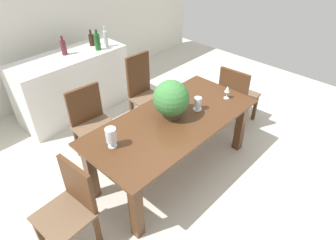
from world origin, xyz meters
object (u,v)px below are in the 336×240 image
object	(u,v)px
wine_glass	(227,90)
kitchen_counter	(73,85)
chair_head_end	(71,205)
wine_bottle_dark	(91,40)
chair_foot_end	(236,94)
wine_bottle_amber	(97,42)
dining_table	(173,130)
crystal_vase_left	(198,103)
crystal_vase_center_near	(111,136)
chair_far_left	(90,119)
wine_bottle_green	(106,39)
flower_centerpiece	(171,99)
wine_bottle_clear	(64,47)
chair_far_right	(143,89)

from	to	relation	value
wine_glass	kitchen_counter	size ratio (longest dim) A/B	0.10
chair_head_end	wine_bottle_dark	world-z (taller)	wine_bottle_dark
chair_foot_end	kitchen_counter	size ratio (longest dim) A/B	0.55
chair_foot_end	wine_bottle_amber	bearing A→B (deg)	23.73
dining_table	chair_foot_end	size ratio (longest dim) A/B	2.22
crystal_vase_left	wine_bottle_amber	distance (m)	1.88
crystal_vase_center_near	wine_glass	xyz separation A→B (m)	(1.49, -0.29, -0.01)
chair_foot_end	crystal_vase_left	distance (m)	1.01
crystal_vase_left	chair_far_left	bearing A→B (deg)	127.11
kitchen_counter	dining_table	bearing A→B (deg)	-87.98
crystal_vase_center_near	wine_bottle_dark	distance (m)	2.19
wine_glass	wine_bottle_green	world-z (taller)	wine_bottle_green
crystal_vase_left	wine_bottle_amber	world-z (taller)	wine_bottle_amber
flower_centerpiece	crystal_vase_left	distance (m)	0.36
kitchen_counter	wine_bottle_dark	distance (m)	0.72
dining_table	chair_far_left	size ratio (longest dim) A/B	2.19
wine_glass	kitchen_counter	bearing A→B (deg)	111.55
flower_centerpiece	wine_bottle_amber	distance (m)	1.77
chair_head_end	wine_glass	xyz separation A→B (m)	(2.07, -0.18, 0.36)
chair_head_end	wine_bottle_clear	size ratio (longest dim) A/B	3.29
chair_far_right	wine_bottle_clear	distance (m)	1.24
wine_bottle_clear	flower_centerpiece	bearing A→B (deg)	-87.01
chair_far_left	kitchen_counter	world-z (taller)	kitchen_counter
wine_bottle_green	wine_bottle_dark	world-z (taller)	wine_bottle_green
kitchen_counter	chair_head_end	bearing A→B (deg)	-122.32
wine_glass	wine_bottle_clear	xyz separation A→B (m)	(-0.84, 2.16, 0.18)
wine_glass	wine_bottle_clear	world-z (taller)	wine_bottle_clear
chair_far_left	wine_bottle_dark	xyz separation A→B (m)	(0.83, 1.04, 0.51)
crystal_vase_left	wine_bottle_dark	bearing A→B (deg)	88.43
flower_centerpiece	kitchen_counter	bearing A→B (deg)	93.03
crystal_vase_left	wine_glass	size ratio (longest dim) A/B	0.93
dining_table	wine_bottle_amber	bearing A→B (deg)	78.77
wine_bottle_clear	chair_far_right	bearing A→B (deg)	-62.84
wine_bottle_clear	wine_bottle_amber	world-z (taller)	wine_bottle_amber
flower_centerpiece	wine_bottle_clear	xyz separation A→B (m)	(-0.10, 1.94, 0.08)
wine_bottle_amber	wine_bottle_dark	xyz separation A→B (m)	(0.04, 0.21, -0.03)
chair_far_right	crystal_vase_left	world-z (taller)	chair_far_right
kitchen_counter	wine_glass	bearing A→B (deg)	-68.45
chair_far_left	wine_bottle_amber	xyz separation A→B (m)	(0.80, 0.84, 0.54)
dining_table	crystal_vase_left	bearing A→B (deg)	-11.61
wine_bottle_clear	chair_foot_end	bearing A→B (deg)	-55.72
wine_glass	dining_table	bearing A→B (deg)	167.60
flower_centerpiece	wine_bottle_dark	size ratio (longest dim) A/B	1.80
chair_foot_end	flower_centerpiece	bearing A→B (deg)	83.40
chair_foot_end	kitchen_counter	xyz separation A→B (m)	(-1.36, 1.96, -0.04)
crystal_vase_left	wine_bottle_green	xyz separation A→B (m)	(0.18, 1.87, 0.22)
flower_centerpiece	chair_foot_end	bearing A→B (deg)	-2.86
kitchen_counter	wine_bottle_green	distance (m)	0.84
chair_far_left	wine_bottle_amber	distance (m)	1.28
chair_head_end	wine_bottle_clear	xyz separation A→B (m)	(1.23, 1.99, 0.54)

